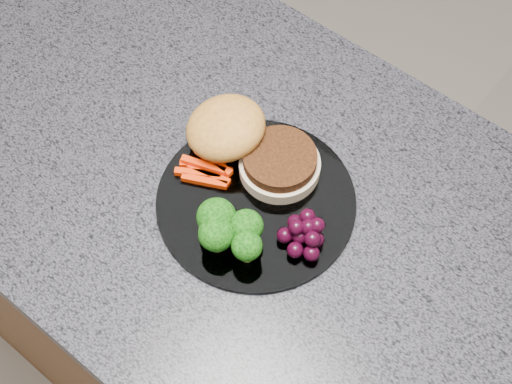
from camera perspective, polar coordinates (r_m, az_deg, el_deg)
island_cabinet at (r=1.36m, az=-0.48°, el=-10.12°), size 1.20×0.60×0.86m
countertop at (r=0.95m, az=-0.67°, el=-0.43°), size 1.20×0.60×0.04m
plate at (r=0.92m, az=-0.00°, el=-0.74°), size 0.26×0.26×0.01m
burger at (r=0.94m, az=-0.91°, el=4.00°), size 0.22×0.15×0.06m
carrot_sticks at (r=0.94m, az=-4.03°, el=1.82°), size 0.08×0.06×0.02m
broccoli at (r=0.86m, az=-2.24°, el=-2.94°), size 0.10×0.08×0.06m
grape_bunch at (r=0.88m, az=3.93°, el=-3.31°), size 0.06×0.06×0.04m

